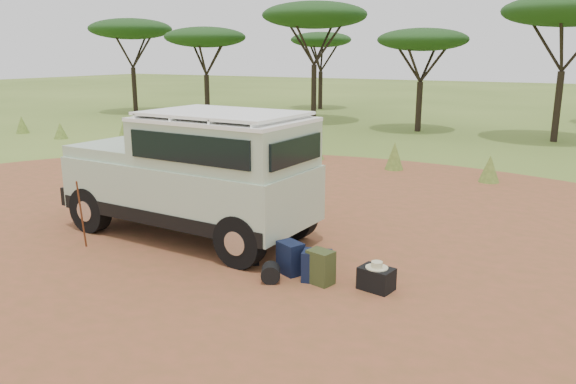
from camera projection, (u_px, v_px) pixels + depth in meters
The scene contains 13 objects.
ground at pixel (242, 252), 10.61m from camera, with size 140.00×140.00×0.00m, color #4E6523.
dirt_clearing at pixel (242, 251), 10.61m from camera, with size 23.00×23.00×0.01m, color brown.
grass_fringe at pixel (397, 158), 17.81m from camera, with size 36.60×1.60×0.90m.
acacia_treeline at pixel (492, 26), 25.88m from camera, with size 46.70×13.20×6.26m.
safari_vehicle at pixel (195, 177), 11.21m from camera, with size 5.44×2.35×2.59m.
walking_staff at pixel (81, 215), 10.60m from camera, with size 0.03×0.03×1.38m, color brown.
backpack_black at pixel (249, 251), 9.95m from camera, with size 0.36×0.27×0.50m, color black.
backpack_navy at pixel (290, 258), 9.49m from camera, with size 0.43×0.31×0.56m, color black.
backpack_olive at pixel (321, 267), 9.08m from camera, with size 0.41×0.29×0.57m, color #40441F.
duffel_navy at pixel (317, 266), 9.19m from camera, with size 0.46×0.34×0.52m, color black.
hard_case at pixel (376, 279), 8.86m from camera, with size 0.52×0.37×0.37m, color black.
stuff_sack at pixel (271, 273), 9.18m from camera, with size 0.31×0.31×0.31m, color black.
safari_hat at pixel (377, 266), 8.81m from camera, with size 0.36×0.36×0.10m.
Camera 1 is at (5.63, -8.34, 3.65)m, focal length 35.00 mm.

